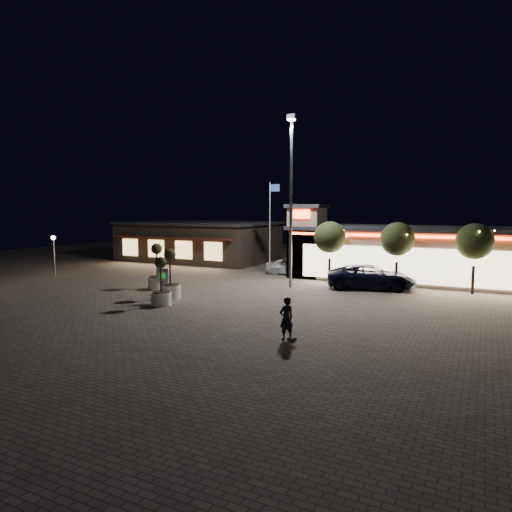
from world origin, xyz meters
The scene contains 17 objects.
ground centered at (0.00, 0.00, 0.00)m, with size 90.00×90.00×0.00m, color #6E6559.
retail_building centered at (9.51, 15.82, 2.21)m, with size 20.40×8.40×6.10m.
restaurant_building centered at (-14.00, 19.97, 2.16)m, with size 16.40×11.00×4.30m.
floodlight_pole centered at (2.00, 8.00, 7.02)m, with size 0.60×0.40×12.38m.
flagpole centered at (-1.90, 13.00, 4.74)m, with size 0.95×0.10×8.00m.
lamp_post_west centered at (-18.00, 4.00, 2.46)m, with size 0.36×0.36×3.48m.
string_tree_a centered at (4.00, 11.00, 3.56)m, with size 2.42×2.42×4.79m.
string_tree_b centered at (9.00, 11.00, 3.56)m, with size 2.42×2.42×4.79m.
string_tree_c centered at (14.00, 11.00, 3.56)m, with size 2.42×2.42×4.79m.
pickup_truck centered at (7.43, 10.02, 0.86)m, with size 2.87×6.22×1.73m, color black.
white_sedan centered at (-0.53, 14.00, 0.70)m, with size 1.65×4.10×1.40m, color white.
pedestrian centered at (7.00, -4.53, 0.95)m, with size 0.70×0.46×1.91m, color black.
dog centered at (7.55, -5.16, 0.24)m, with size 0.45×0.25×0.24m.
planter_left centered at (-6.17, 2.95, 1.02)m, with size 1.35×1.35×3.31m.
planter_mid centered at (-2.43, -1.31, 0.90)m, with size 1.19×1.19×2.92m.
planter_right centered at (-3.31, 0.74, 0.99)m, with size 1.31×1.31×3.22m.
valet_sign centered at (-2.92, -0.50, 1.47)m, with size 0.66×0.34×2.10m.
Camera 1 is at (14.61, -22.59, 5.74)m, focal length 32.00 mm.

